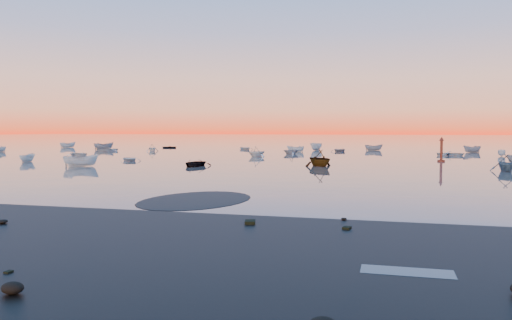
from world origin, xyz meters
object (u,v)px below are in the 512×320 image
(boat_near_center, at_px, (81,166))
(boat_near_right, at_px, (506,171))
(boat_near_left, at_px, (79,156))
(channel_marker, at_px, (441,151))

(boat_near_center, xyz_separation_m, boat_near_right, (46.01, 5.17, 0.00))
(boat_near_left, relative_size, channel_marker, 1.26)
(boat_near_center, relative_size, channel_marker, 1.17)
(boat_near_right, bearing_deg, boat_near_left, -9.44)
(boat_near_center, distance_m, channel_marker, 45.82)
(boat_near_center, bearing_deg, boat_near_left, -6.66)
(boat_near_left, xyz_separation_m, boat_near_center, (13.58, -19.66, 0.00))
(boat_near_right, bearing_deg, channel_marker, -67.85)
(boat_near_left, xyz_separation_m, channel_marker, (54.81, 0.28, 1.35))
(boat_near_center, height_order, channel_marker, channel_marker)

